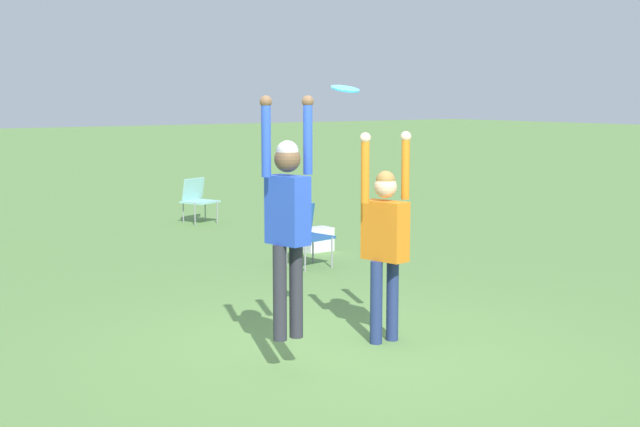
{
  "coord_description": "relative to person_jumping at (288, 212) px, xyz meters",
  "views": [
    {
      "loc": [
        -4.9,
        -6.45,
        2.4
      ],
      "look_at": [
        -0.05,
        0.25,
        1.3
      ],
      "focal_mm": 50.0,
      "sensor_mm": 36.0,
      "label": 1
    }
  ],
  "objects": [
    {
      "name": "cooler_box",
      "position": [
        3.75,
        4.79,
        -1.23
      ],
      "size": [
        0.46,
        0.31,
        0.36
      ],
      "color": "white",
      "rests_on": "ground_plane"
    },
    {
      "name": "person_defending",
      "position": [
        1.28,
        0.22,
        -0.32
      ],
      "size": [
        0.61,
        0.48,
        2.05
      ],
      "rotation": [
        0.0,
        0.0,
        -1.4
      ],
      "color": "navy",
      "rests_on": "ground_plane"
    },
    {
      "name": "person_jumping",
      "position": [
        0.0,
        0.0,
        0.0
      ],
      "size": [
        0.53,
        0.41,
        2.11
      ],
      "rotation": [
        0.0,
        0.0,
        1.74
      ],
      "color": "#2D2D38",
      "rests_on": "ground_plane"
    },
    {
      "name": "camping_chair_1",
      "position": [
        3.72,
        8.65,
        -0.92
      ],
      "size": [
        0.72,
        0.77,
        0.84
      ],
      "rotation": [
        0.0,
        0.0,
        3.52
      ],
      "color": "gray",
      "rests_on": "ground_plane"
    },
    {
      "name": "ground_plane",
      "position": [
        0.69,
        0.16,
        -1.41
      ],
      "size": [
        120.0,
        120.0,
        0.0
      ],
      "primitive_type": "plane",
      "color": "#608C47"
    },
    {
      "name": "camping_chair_2",
      "position": [
        2.89,
        3.9,
        -0.9
      ],
      "size": [
        0.62,
        0.66,
        0.87
      ],
      "rotation": [
        0.0,
        0.0,
        3.3
      ],
      "color": "gray",
      "rests_on": "ground_plane"
    },
    {
      "name": "frisbee",
      "position": [
        0.64,
        0.02,
        1.05
      ],
      "size": [
        0.26,
        0.25,
        0.07
      ],
      "color": "#2D9EDB"
    }
  ]
}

